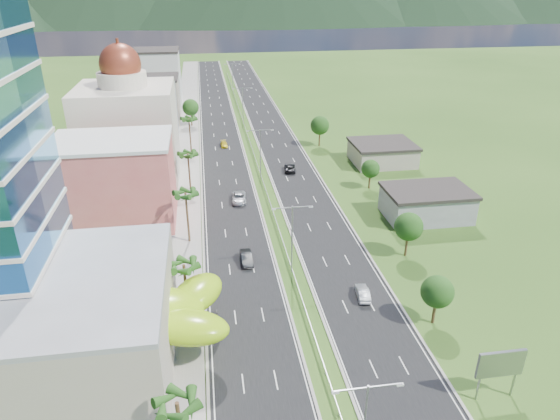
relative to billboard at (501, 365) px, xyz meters
name	(u,v)px	position (x,y,z in m)	size (l,w,h in m)	color
ground	(304,311)	(-17.00, 18.00, -4.42)	(500.00, 500.00, 0.00)	#2D5119
road_left	(219,129)	(-24.50, 108.00, -4.40)	(11.00, 260.00, 0.04)	black
road_right	(270,127)	(-9.50, 108.00, -4.40)	(11.00, 260.00, 0.04)	black
sidewalk_left	(187,130)	(-34.00, 108.00, -4.36)	(7.00, 260.00, 0.12)	gray
median_guardrail	(251,145)	(-17.00, 89.99, -3.80)	(0.10, 216.06, 0.76)	gray
streetlight_median_b	(292,232)	(-17.00, 28.00, 2.33)	(6.04, 0.25, 11.00)	gray
streetlight_median_c	(260,148)	(-17.00, 68.00, 2.33)	(6.04, 0.25, 11.00)	gray
streetlight_median_d	(243,102)	(-17.00, 113.00, 2.33)	(6.04, 0.25, 11.00)	gray
streetlight_median_e	(233,75)	(-17.00, 158.00, 2.33)	(6.04, 0.25, 11.00)	gray
mall_podium	(32,330)	(-49.00, 12.00, 1.08)	(30.00, 24.00, 11.00)	#A89B8A
lime_canopy	(146,312)	(-37.00, 14.00, 0.57)	(18.00, 15.00, 7.40)	#8DC012
pink_shophouse	(116,183)	(-45.00, 50.00, 3.08)	(20.00, 15.00, 15.00)	#CB5553
domed_building	(129,127)	(-45.00, 73.00, 6.93)	(20.00, 20.00, 28.70)	beige
midrise_grey	(145,113)	(-44.00, 98.00, 3.58)	(16.00, 15.00, 16.00)	gray
midrise_beige	(152,100)	(-44.00, 120.00, 2.08)	(16.00, 15.00, 13.00)	#A89B8A
midrise_white	(157,78)	(-44.00, 143.00, 4.58)	(16.00, 15.00, 18.00)	silver
billboard	(501,365)	(0.00, 0.00, 0.00)	(5.20, 0.35, 6.20)	gray
shed_near	(426,205)	(11.00, 43.00, -1.92)	(15.00, 10.00, 5.00)	gray
shed_far	(382,154)	(13.00, 73.00, -2.22)	(14.00, 12.00, 4.40)	#A89B8A
palm_tree_a	(177,407)	(-32.50, -4.00, 3.60)	(3.60, 3.60, 9.10)	#47301C
palm_tree_b	(184,268)	(-32.50, 20.00, 2.64)	(3.60, 3.60, 8.10)	#47301C
palm_tree_c	(186,196)	(-32.50, 40.00, 4.08)	(3.60, 3.60, 9.60)	#47301C
palm_tree_d	(188,156)	(-32.50, 63.00, 3.12)	(3.60, 3.60, 8.60)	#47301C
palm_tree_e	(189,120)	(-32.50, 88.00, 3.89)	(3.60, 3.60, 9.40)	#47301C
leafy_tree_lfar	(191,107)	(-32.50, 113.00, 1.16)	(4.90, 4.90, 8.05)	#47301C
leafy_tree_ra	(437,292)	(-1.00, 13.00, 0.35)	(4.20, 4.20, 6.90)	#47301C
leafy_tree_rb	(409,227)	(2.00, 30.00, 0.76)	(4.55, 4.55, 7.47)	#47301C
leafy_tree_rc	(370,169)	(5.00, 58.00, -0.05)	(3.85, 3.85, 6.33)	#47301C
leafy_tree_rd	(320,125)	(1.00, 88.00, 1.16)	(4.90, 4.90, 8.05)	#47301C
mountain_ridge	(274,23)	(43.00, 468.00, -4.42)	(860.00, 140.00, 90.00)	black
car_dark_left	(246,258)	(-23.55, 31.67, -3.57)	(1.71, 4.90, 1.61)	black
car_silver_mid_left	(239,198)	(-22.87, 55.18, -3.56)	(2.71, 5.89, 1.64)	#A2A5AA
car_yellow_far_left	(224,144)	(-23.98, 91.33, -3.77)	(1.71, 4.20, 1.22)	gold
car_silver_right	(363,293)	(-8.36, 19.82, -3.64)	(1.57, 4.51, 1.49)	#AEB1B6
car_dark_far_right	(290,168)	(-9.89, 70.70, -3.64)	(2.47, 5.36, 1.49)	black
motorcycle	(216,313)	(-28.76, 18.26, -3.70)	(0.65, 2.14, 1.37)	black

